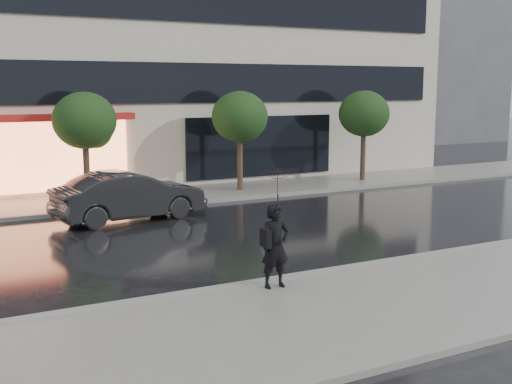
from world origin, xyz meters
TOP-DOWN VIEW (x-y plane):
  - ground at (0.00, 0.00)m, footprint 120.00×120.00m
  - sidewalk_near at (0.00, -3.25)m, footprint 60.00×4.50m
  - sidewalk_far at (0.00, 10.25)m, footprint 60.00×3.50m
  - curb_near at (0.00, -1.00)m, footprint 60.00×0.25m
  - curb_far at (0.00, 8.50)m, footprint 60.00×0.25m
  - bg_building_right at (26.00, 28.00)m, footprint 12.00×12.00m
  - tree_mid_west at (-2.94, 10.03)m, footprint 2.20×2.20m
  - tree_mid_east at (3.06, 10.03)m, footprint 2.20×2.20m
  - tree_far_east at (9.06, 10.03)m, footprint 2.20×2.20m
  - parked_car at (-2.42, 6.87)m, footprint 4.91×2.29m
  - pedestrian_with_umbrella at (-1.88, -1.50)m, footprint 0.97×0.99m

SIDE VIEW (x-z plane):
  - ground at x=0.00m, z-range 0.00..0.00m
  - sidewalk_near at x=0.00m, z-range 0.00..0.12m
  - sidewalk_far at x=0.00m, z-range 0.00..0.12m
  - curb_near at x=0.00m, z-range 0.00..0.14m
  - curb_far at x=0.00m, z-range 0.00..0.14m
  - parked_car at x=-2.42m, z-range 0.00..1.56m
  - pedestrian_with_umbrella at x=-1.88m, z-range 0.50..2.92m
  - tree_mid_west at x=-2.94m, z-range 0.93..4.92m
  - tree_mid_east at x=3.06m, z-range 0.93..4.92m
  - tree_far_east at x=9.06m, z-range 0.93..4.92m
  - bg_building_right at x=26.00m, z-range 0.00..16.00m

